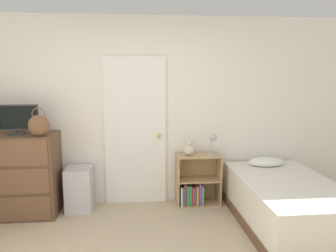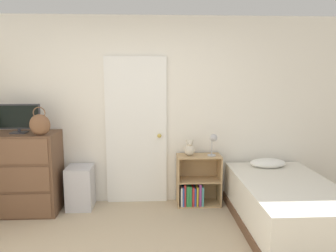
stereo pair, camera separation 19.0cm
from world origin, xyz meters
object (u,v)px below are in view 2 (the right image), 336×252
(storage_bin, at_px, (80,187))
(teddy_bear, at_px, (190,148))
(bookshelf, at_px, (196,186))
(handbag, at_px, (40,124))
(bed, at_px, (286,205))
(tv, at_px, (18,118))
(desk_lamp, at_px, (213,140))
(dresser, at_px, (24,173))

(storage_bin, height_order, teddy_bear, teddy_bear)
(storage_bin, xyz_separation_m, bookshelf, (1.56, 0.03, -0.02))
(handbag, relative_size, bed, 0.19)
(tv, relative_size, bed, 0.30)
(tv, xyz_separation_m, teddy_bear, (2.18, 0.13, -0.45))
(tv, distance_m, bed, 3.43)
(tv, bearing_deg, bookshelf, 3.13)
(tv, distance_m, desk_lamp, 2.52)
(teddy_bear, bearing_deg, tv, -176.70)
(tv, bearing_deg, desk_lamp, 1.90)
(tv, height_order, handbag, tv)
(storage_bin, bearing_deg, bookshelf, 1.24)
(bookshelf, relative_size, desk_lamp, 2.32)
(bed, bearing_deg, tv, 168.87)
(tv, height_order, bed, tv)
(bookshelf, xyz_separation_m, bed, (0.96, -0.76, 0.01))
(storage_bin, distance_m, bookshelf, 1.56)
(teddy_bear, bearing_deg, bookshelf, -0.95)
(dresser, distance_m, desk_lamp, 2.51)
(desk_lamp, bearing_deg, tv, -178.10)
(dresser, bearing_deg, teddy_bear, 3.25)
(tv, distance_m, handbag, 0.36)
(tv, distance_m, teddy_bear, 2.23)
(teddy_bear, bearing_deg, dresser, -176.75)
(bookshelf, relative_size, bed, 0.38)
(teddy_bear, bearing_deg, handbag, -171.06)
(dresser, xyz_separation_m, bookshelf, (2.25, 0.12, -0.26))
(dresser, distance_m, bookshelf, 2.27)
(bookshelf, bearing_deg, handbag, -171.50)
(dresser, height_order, bookshelf, dresser)
(tv, relative_size, storage_bin, 0.96)
(dresser, xyz_separation_m, bed, (3.21, -0.64, -0.24))
(bookshelf, relative_size, teddy_bear, 3.09)
(handbag, bearing_deg, dresser, 150.41)
(handbag, bearing_deg, tv, 152.23)
(desk_lamp, bearing_deg, storage_bin, 179.75)
(storage_bin, distance_m, teddy_bear, 1.56)
(teddy_bear, bearing_deg, storage_bin, -178.63)
(tv, xyz_separation_m, handbag, (0.32, -0.17, -0.06))
(storage_bin, relative_size, bookshelf, 0.82)
(dresser, xyz_separation_m, storage_bin, (0.69, 0.09, -0.24))
(desk_lamp, bearing_deg, bookshelf, 169.59)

